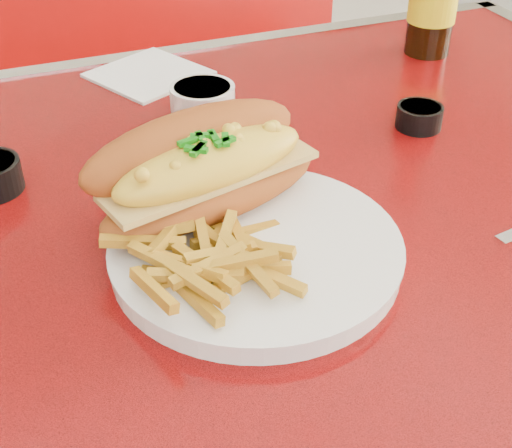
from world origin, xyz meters
name	(u,v)px	position (x,y,z in m)	size (l,w,h in m)	color
diner_table	(243,310)	(0.00, 0.00, 0.61)	(1.23, 0.83, 0.77)	red
booth_bench_far	(119,192)	(0.00, 0.81, 0.29)	(1.20, 0.51, 0.90)	#A60D0B
dinner_plate	(256,251)	(-0.03, -0.11, 0.78)	(0.28, 0.28, 0.02)	white
mac_hoagie	(204,167)	(-0.05, -0.03, 0.83)	(0.25, 0.16, 0.10)	#A44E1A
fries_pile	(192,254)	(-0.09, -0.12, 0.81)	(0.12, 0.11, 0.04)	gold
fork	(259,194)	(0.01, -0.03, 0.79)	(0.02, 0.16, 0.00)	silver
gravy_ramekin	(203,102)	(0.02, 0.17, 0.79)	(0.10, 0.10, 0.04)	white
sauce_cup_right	(419,116)	(0.25, 0.06, 0.79)	(0.06, 0.06, 0.03)	black
paper_napkin	(149,74)	(-0.01, 0.33, 0.77)	(0.13, 0.13, 0.00)	white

